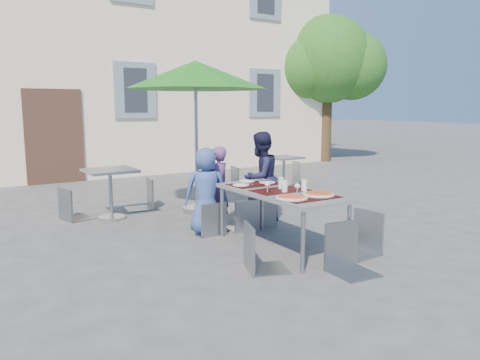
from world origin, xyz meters
TOP-DOWN VIEW (x-y plane):
  - ground at (0.00, 0.00)m, footprint 90.00×90.00m
  - building at (-0.00, 11.50)m, footprint 13.60×8.20m
  - tree at (6.55, 7.54)m, footprint 3.60×3.00m
  - dining_table at (-0.67, 0.53)m, footprint 0.80×1.85m
  - pizza_near_left at (-0.88, 0.03)m, footprint 0.37×0.37m
  - pizza_near_right at (-0.49, 0.01)m, footprint 0.37×0.37m
  - glassware at (-0.61, 0.43)m, footprint 0.51×0.46m
  - place_settings at (-0.66, 1.17)m, footprint 0.68×0.45m
  - child_0 at (-1.11, 1.65)m, footprint 0.70×0.58m
  - child_1 at (-0.83, 1.82)m, footprint 0.52×0.43m
  - child_2 at (-0.10, 1.77)m, footprint 0.78×0.60m
  - chair_0 at (-1.11, 1.54)m, footprint 0.41×0.42m
  - chair_1 at (-0.58, 1.48)m, footprint 0.44×0.44m
  - chair_2 at (-0.24, 1.55)m, footprint 0.58×0.58m
  - chair_3 at (-1.36, -0.00)m, footprint 0.57×0.56m
  - chair_4 at (0.07, -0.19)m, footprint 0.48×0.47m
  - chair_5 at (-0.54, -0.54)m, footprint 0.48×0.49m
  - patio_umbrella at (-0.62, 2.89)m, footprint 2.34×2.34m
  - cafe_table_0 at (-1.99, 3.24)m, footprint 0.76×0.76m
  - bg_chair_l_0 at (-2.55, 3.50)m, footprint 0.53×0.53m
  - bg_chair_r_0 at (-1.26, 3.70)m, footprint 0.52×0.51m
  - cafe_table_1 at (2.07, 3.99)m, footprint 0.66×0.66m
  - bg_chair_l_1 at (1.27, 4.58)m, footprint 0.47×0.46m
  - bg_chair_r_1 at (2.72, 4.51)m, footprint 0.55×0.54m

SIDE VIEW (x-z plane):
  - ground at x=0.00m, z-range 0.00..0.00m
  - cafe_table_1 at x=2.07m, z-range 0.12..0.83m
  - chair_1 at x=-0.58m, z-range 0.07..0.96m
  - chair_0 at x=-1.11m, z-range 0.07..0.97m
  - bg_chair_l_1 at x=1.27m, z-range 0.08..1.00m
  - bg_chair_r_1 at x=2.72m, z-range 0.08..1.06m
  - bg_chair_l_0 at x=-2.55m, z-range 0.09..1.06m
  - cafe_table_0 at x=-1.99m, z-range 0.17..0.98m
  - chair_3 at x=-1.36m, z-range 0.09..1.08m
  - chair_2 at x=-0.24m, z-range 0.09..1.08m
  - chair_4 at x=0.07m, z-range 0.09..1.09m
  - bg_chair_r_0 at x=-1.26m, z-range 0.09..1.10m
  - chair_5 at x=-0.54m, z-range 0.09..1.10m
  - child_1 at x=-0.83m, z-range 0.00..1.22m
  - child_0 at x=-1.11m, z-range 0.00..1.23m
  - dining_table at x=-0.67m, z-range 0.32..1.07m
  - child_2 at x=-0.10m, z-range 0.00..1.42m
  - place_settings at x=-0.66m, z-range 0.76..0.77m
  - pizza_near_left at x=-0.88m, z-range 0.75..0.78m
  - pizza_near_right at x=-0.49m, z-range 0.75..0.78m
  - glassware at x=-0.61m, z-range 0.75..0.90m
  - patio_umbrella at x=-0.62m, z-range 1.01..3.54m
  - tree at x=6.55m, z-range 0.90..5.60m
  - building at x=0.00m, z-range -0.70..10.40m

